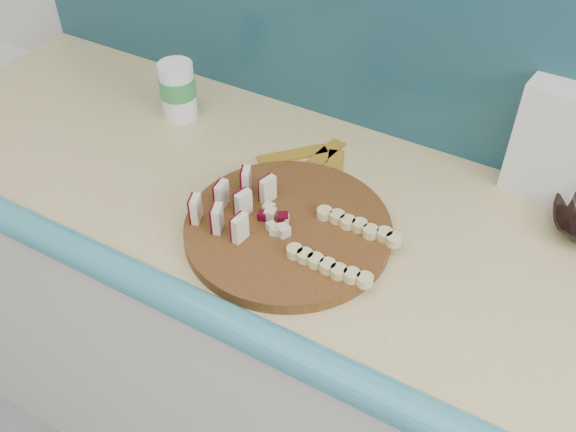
% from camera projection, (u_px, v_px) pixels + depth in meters
% --- Properties ---
extents(kitchen_counter, '(2.20, 0.63, 0.91)m').
position_uv_depth(kitchen_counter, '(392.00, 393.00, 1.40)').
color(kitchen_counter, silver).
rests_on(kitchen_counter, ground).
extents(backsplash, '(2.20, 0.02, 0.50)m').
position_uv_depth(backsplash, '(502.00, 43.00, 1.11)').
color(backsplash, teal).
rests_on(backsplash, kitchen_counter).
extents(cutting_board, '(0.37, 0.37, 0.02)m').
position_uv_depth(cutting_board, '(288.00, 229.00, 1.11)').
color(cutting_board, '#42260E').
rests_on(cutting_board, kitchen_counter).
extents(apple_wedges, '(0.11, 0.14, 0.05)m').
position_uv_depth(apple_wedges, '(233.00, 203.00, 1.11)').
color(apple_wedges, beige).
rests_on(apple_wedges, cutting_board).
extents(apple_chunks, '(0.06, 0.06, 0.02)m').
position_uv_depth(apple_chunks, '(277.00, 216.00, 1.10)').
color(apple_chunks, beige).
rests_on(apple_chunks, cutting_board).
extents(banana_slices, '(0.16, 0.14, 0.02)m').
position_uv_depth(banana_slices, '(345.00, 245.00, 1.05)').
color(banana_slices, '#CFC47F').
rests_on(banana_slices, cutting_board).
extents(flour_bag, '(0.14, 0.11, 0.22)m').
position_uv_depth(flour_bag, '(555.00, 139.00, 1.14)').
color(flour_bag, silver).
rests_on(flour_bag, kitchen_counter).
extents(canister, '(0.08, 0.08, 0.12)m').
position_uv_depth(canister, '(178.00, 89.00, 1.34)').
color(canister, white).
rests_on(canister, kitchen_counter).
extents(banana_peel, '(0.20, 0.17, 0.01)m').
position_uv_depth(banana_peel, '(315.00, 162.00, 1.26)').
color(banana_peel, '#AF8721').
rests_on(banana_peel, kitchen_counter).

